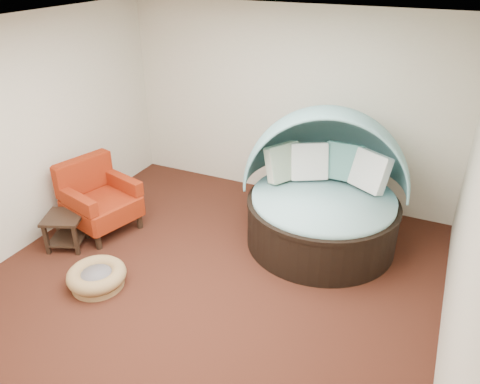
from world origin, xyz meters
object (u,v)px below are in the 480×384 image
at_px(pet_basket, 97,277).
at_px(red_armchair, 98,199).
at_px(side_table, 65,227).
at_px(canopy_daybed, 325,183).

relative_size(pet_basket, red_armchair, 0.75).
height_order(pet_basket, side_table, side_table).
relative_size(red_armchair, side_table, 1.67).
distance_m(canopy_daybed, red_armchair, 3.00).
height_order(canopy_daybed, red_armchair, canopy_daybed).
bearing_deg(red_armchair, pet_basket, -37.61).
bearing_deg(red_armchair, side_table, -85.79).
relative_size(canopy_daybed, side_table, 3.89).
bearing_deg(red_armchair, canopy_daybed, 35.21).
xyz_separation_m(canopy_daybed, red_armchair, (-2.80, -1.02, -0.36)).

